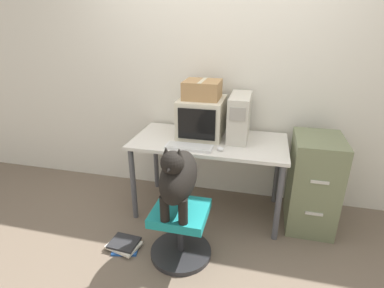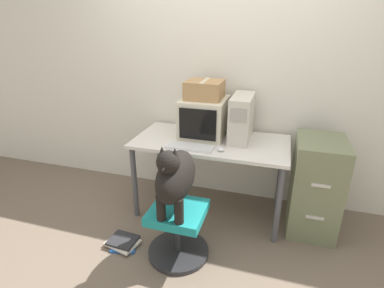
% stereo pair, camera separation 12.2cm
% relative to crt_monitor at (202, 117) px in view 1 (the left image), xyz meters
% --- Properties ---
extents(ground_plane, '(12.00, 12.00, 0.00)m').
position_rel_crt_monitor_xyz_m(ground_plane, '(0.10, -0.47, -0.93)').
color(ground_plane, '#6B5B4C').
extents(wall_back, '(8.00, 0.05, 2.60)m').
position_rel_crt_monitor_xyz_m(wall_back, '(0.10, 0.30, 0.37)').
color(wall_back, silver).
rests_on(wall_back, ground_plane).
extents(desk, '(1.40, 0.70, 0.75)m').
position_rel_crt_monitor_xyz_m(desk, '(0.10, -0.11, -0.27)').
color(desk, silver).
rests_on(desk, ground_plane).
extents(crt_monitor, '(0.41, 0.46, 0.36)m').
position_rel_crt_monitor_xyz_m(crt_monitor, '(0.00, 0.00, 0.00)').
color(crt_monitor, beige).
rests_on(crt_monitor, desk).
extents(pc_tower, '(0.18, 0.45, 0.41)m').
position_rel_crt_monitor_xyz_m(pc_tower, '(0.35, 0.00, 0.03)').
color(pc_tower, beige).
rests_on(pc_tower, desk).
extents(keyboard, '(0.40, 0.15, 0.03)m').
position_rel_crt_monitor_xyz_m(keyboard, '(-0.03, -0.35, -0.16)').
color(keyboard, silver).
rests_on(keyboard, desk).
extents(computer_mouse, '(0.06, 0.04, 0.04)m').
position_rel_crt_monitor_xyz_m(computer_mouse, '(0.23, -0.34, -0.16)').
color(computer_mouse, silver).
rests_on(computer_mouse, desk).
extents(office_chair, '(0.49, 0.49, 0.43)m').
position_rel_crt_monitor_xyz_m(office_chair, '(0.01, -0.79, -0.70)').
color(office_chair, '#262628').
rests_on(office_chair, ground_plane).
extents(dog, '(0.25, 0.53, 0.57)m').
position_rel_crt_monitor_xyz_m(dog, '(0.01, -0.83, -0.20)').
color(dog, black).
rests_on(dog, office_chair).
extents(filing_cabinet, '(0.40, 0.53, 0.86)m').
position_rel_crt_monitor_xyz_m(filing_cabinet, '(1.04, -0.11, -0.50)').
color(filing_cabinet, '#6B7251').
rests_on(filing_cabinet, ground_plane).
extents(cardboard_box, '(0.32, 0.30, 0.16)m').
position_rel_crt_monitor_xyz_m(cardboard_box, '(0.00, 0.00, 0.26)').
color(cardboard_box, '#A87F51').
rests_on(cardboard_box, crt_monitor).
extents(book_stack_floor, '(0.29, 0.25, 0.06)m').
position_rel_crt_monitor_xyz_m(book_stack_floor, '(-0.47, -0.84, -0.90)').
color(book_stack_floor, '#1E4C9E').
rests_on(book_stack_floor, ground_plane).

